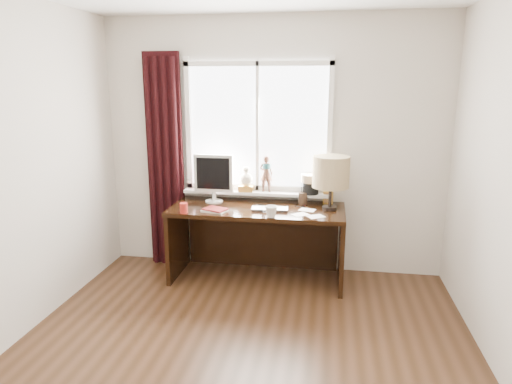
% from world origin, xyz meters
% --- Properties ---
extents(floor, '(3.50, 4.00, 0.00)m').
position_xyz_m(floor, '(0.00, 0.00, 0.00)').
color(floor, '#331E0F').
rests_on(floor, ground).
extents(wall_back, '(3.50, 0.00, 2.60)m').
position_xyz_m(wall_back, '(0.00, 2.00, 1.30)').
color(wall_back, '#BFB5A6').
rests_on(wall_back, ground).
extents(laptop, '(0.36, 0.25, 0.03)m').
position_xyz_m(laptop, '(0.04, 1.55, 0.76)').
color(laptop, silver).
rests_on(laptop, desk).
extents(mug, '(0.15, 0.15, 0.11)m').
position_xyz_m(mug, '(0.08, 1.33, 0.81)').
color(mug, white).
rests_on(mug, desk).
extents(red_cup, '(0.07, 0.07, 0.10)m').
position_xyz_m(red_cup, '(-0.75, 1.33, 0.80)').
color(red_cup, maroon).
rests_on(red_cup, desk).
extents(window, '(1.52, 0.22, 1.40)m').
position_xyz_m(window, '(-0.14, 1.95, 1.31)').
color(window, white).
rests_on(window, ground).
extents(curtain, '(0.38, 0.09, 2.25)m').
position_xyz_m(curtain, '(-1.13, 1.91, 1.12)').
color(curtain, black).
rests_on(curtain, floor).
extents(desk, '(1.70, 0.70, 0.75)m').
position_xyz_m(desk, '(-0.10, 1.73, 0.51)').
color(desk, '#311A0B').
rests_on(desk, floor).
extents(monitor, '(0.40, 0.18, 0.49)m').
position_xyz_m(monitor, '(-0.57, 1.77, 1.03)').
color(monitor, beige).
rests_on(monitor, desk).
extents(notebook_stack, '(0.26, 0.22, 0.03)m').
position_xyz_m(notebook_stack, '(-0.48, 1.43, 0.77)').
color(notebook_stack, beige).
rests_on(notebook_stack, desk).
extents(brush_holder, '(0.09, 0.09, 0.25)m').
position_xyz_m(brush_holder, '(0.33, 1.83, 0.81)').
color(brush_holder, black).
rests_on(brush_holder, desk).
extents(icon_frame, '(0.10, 0.03, 0.13)m').
position_xyz_m(icon_frame, '(0.58, 1.88, 0.81)').
color(icon_frame, gold).
rests_on(icon_frame, desk).
extents(table_lamp, '(0.35, 0.35, 0.52)m').
position_xyz_m(table_lamp, '(0.60, 1.68, 1.11)').
color(table_lamp, black).
rests_on(table_lamp, desk).
extents(loose_papers, '(0.33, 0.37, 0.00)m').
position_xyz_m(loose_papers, '(0.40, 1.49, 0.75)').
color(loose_papers, white).
rests_on(loose_papers, desk).
extents(desk_cables, '(0.53, 0.32, 0.01)m').
position_xyz_m(desk_cables, '(0.07, 1.66, 0.75)').
color(desk_cables, black).
rests_on(desk_cables, desk).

